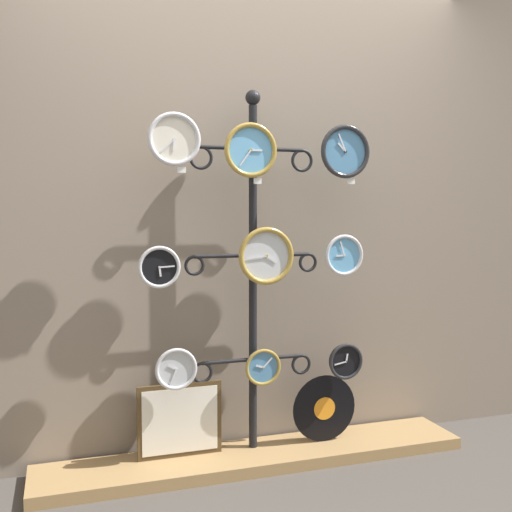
# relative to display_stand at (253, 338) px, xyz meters

# --- Properties ---
(ground_plane) EXTENTS (12.00, 12.00, 0.00)m
(ground_plane) POSITION_rel_display_stand_xyz_m (0.00, -0.41, -0.63)
(ground_plane) COLOR #47423D
(shop_wall) EXTENTS (4.40, 0.04, 2.80)m
(shop_wall) POSITION_rel_display_stand_xyz_m (0.00, 0.16, 0.77)
(shop_wall) COLOR gray
(shop_wall) RESTS_ON ground_plane
(low_shelf) EXTENTS (2.20, 0.36, 0.06)m
(low_shelf) POSITION_rel_display_stand_xyz_m (0.00, -0.06, -0.60)
(low_shelf) COLOR #9E7A4C
(low_shelf) RESTS_ON ground_plane
(display_stand) EXTENTS (0.71, 0.42, 1.88)m
(display_stand) POSITION_rel_display_stand_xyz_m (0.00, 0.00, 0.00)
(display_stand) COLOR black
(display_stand) RESTS_ON ground_plane
(clock_top_left) EXTENTS (0.25, 0.04, 0.25)m
(clock_top_left) POSITION_rel_display_stand_xyz_m (-0.41, -0.09, 0.98)
(clock_top_left) COLOR silver
(clock_top_center) EXTENTS (0.26, 0.04, 0.26)m
(clock_top_center) POSITION_rel_display_stand_xyz_m (-0.05, -0.11, 0.94)
(clock_top_center) COLOR #60A8DB
(clock_top_right) EXTENTS (0.27, 0.04, 0.27)m
(clock_top_right) POSITION_rel_display_stand_xyz_m (0.46, -0.11, 0.95)
(clock_top_right) COLOR #4C84B2
(clock_middle_left) EXTENTS (0.20, 0.04, 0.20)m
(clock_middle_left) POSITION_rel_display_stand_xyz_m (-0.49, -0.08, 0.38)
(clock_middle_left) COLOR black
(clock_middle_center) EXTENTS (0.29, 0.04, 0.29)m
(clock_middle_center) POSITION_rel_display_stand_xyz_m (0.04, -0.10, 0.43)
(clock_middle_center) COLOR silver
(clock_middle_right) EXTENTS (0.21, 0.04, 0.21)m
(clock_middle_right) POSITION_rel_display_stand_xyz_m (0.46, -0.09, 0.42)
(clock_middle_right) COLOR #60A8DB
(clock_bottom_left) EXTENTS (0.20, 0.04, 0.20)m
(clock_bottom_left) POSITION_rel_display_stand_xyz_m (-0.42, -0.09, -0.10)
(clock_bottom_left) COLOR silver
(clock_bottom_center) EXTENTS (0.19, 0.04, 0.19)m
(clock_bottom_center) POSITION_rel_display_stand_xyz_m (0.03, -0.07, -0.14)
(clock_bottom_center) COLOR #4C84B2
(clock_bottom_right) EXTENTS (0.19, 0.04, 0.19)m
(clock_bottom_right) POSITION_rel_display_stand_xyz_m (0.47, -0.11, -0.13)
(clock_bottom_right) COLOR black
(vinyl_record) EXTENTS (0.36, 0.01, 0.36)m
(vinyl_record) POSITION_rel_display_stand_xyz_m (0.38, -0.05, -0.39)
(vinyl_record) COLOR black
(vinyl_record) RESTS_ON low_shelf
(picture_frame) EXTENTS (0.42, 0.02, 0.37)m
(picture_frame) POSITION_rel_display_stand_xyz_m (-0.38, -0.00, -0.39)
(picture_frame) COLOR #4C381E
(picture_frame) RESTS_ON low_shelf
(price_tag_upper) EXTENTS (0.04, 0.00, 0.03)m
(price_tag_upper) POSITION_rel_display_stand_xyz_m (-0.38, -0.09, 0.84)
(price_tag_upper) COLOR white
(price_tag_mid) EXTENTS (0.04, 0.00, 0.03)m
(price_tag_mid) POSITION_rel_display_stand_xyz_m (-0.01, -0.11, 0.79)
(price_tag_mid) COLOR white
(price_tag_lower) EXTENTS (0.04, 0.00, 0.03)m
(price_tag_lower) POSITION_rel_display_stand_xyz_m (0.49, -0.11, 0.80)
(price_tag_lower) COLOR white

